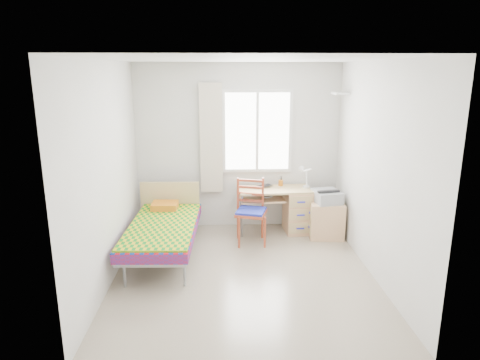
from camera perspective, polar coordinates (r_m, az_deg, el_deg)
The scene contains 17 objects.
floor at distance 5.51m, azimuth 0.49°, elevation -12.32°, with size 3.50×3.50×0.00m, color #BCAD93.
ceiling at distance 4.92m, azimuth 0.56°, elevation 15.82°, with size 3.50×3.50×0.00m, color white.
wall_back at distance 6.77m, azimuth -0.27°, elevation 4.40°, with size 3.20×3.20×0.00m, color silver.
wall_left at distance 5.23m, azimuth -17.28°, elevation 0.71°, with size 3.50×3.50×0.00m, color silver.
wall_right at distance 5.39m, azimuth 17.78°, elevation 1.07°, with size 3.50×3.50×0.00m, color silver.
window at distance 6.73m, azimuth 2.31°, elevation 6.48°, with size 1.10×0.04×1.30m.
curtain at distance 6.67m, azimuth -3.87°, elevation 5.52°, with size 0.35×0.05×1.70m, color beige.
floating_shelf at distance 6.56m, azimuth 13.23°, elevation 11.18°, with size 0.20×0.32×0.03m, color white.
bed at distance 5.97m, azimuth -10.16°, elevation -6.23°, with size 0.95×1.92×0.82m.
desk at distance 6.77m, azimuth 7.11°, elevation -3.73°, with size 1.15×0.58×0.70m.
chair at distance 6.27m, azimuth 1.54°, elevation -3.66°, with size 0.51×0.51×0.95m.
cabinet at distance 6.67m, azimuth 11.39°, elevation -5.18°, with size 0.55×0.49×0.55m.
printer at distance 6.56m, azimuth 11.48°, elevation -2.11°, with size 0.44×0.49×0.19m.
laptop at distance 6.67m, azimuth 3.30°, elevation -0.95°, with size 0.31×0.20×0.02m, color black.
pen_cup at distance 6.80m, azimuth 5.45°, elevation -0.39°, with size 0.07×0.07×0.09m, color #CC6D16.
task_lamp at distance 6.56m, azimuth 8.56°, elevation 0.75°, with size 0.22×0.32×0.39m.
book at distance 6.63m, azimuth 2.83°, elevation -2.16°, with size 0.15×0.21×0.02m, color gray.
Camera 1 is at (-0.26, -4.91, 2.48)m, focal length 32.00 mm.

